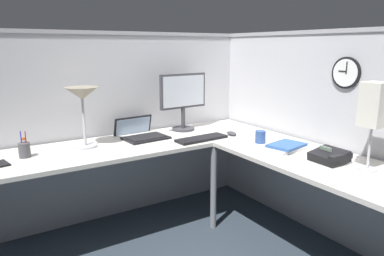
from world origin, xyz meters
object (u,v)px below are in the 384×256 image
object	(u,v)px
computer_mouse	(232,133)
cell_phone	(2,163)
monitor	(183,97)
keyboard	(202,139)
office_phone	(330,157)
desk_lamp_paper	(374,107)
wall_clock	(346,73)
laptop	(140,134)
pen_cup	(24,150)
book_stack	(285,147)
desk_lamp_dome	(82,98)
coffee_mug	(260,137)

from	to	relation	value
computer_mouse	cell_phone	xyz separation A→B (m)	(-1.70, 0.18, -0.01)
monitor	computer_mouse	size ratio (longest dim) A/B	4.81
keyboard	office_phone	size ratio (longest dim) A/B	2.04
keyboard	desk_lamp_paper	distance (m)	1.27
monitor	wall_clock	xyz separation A→B (m)	(0.65, -1.13, 0.26)
laptop	cell_phone	distance (m)	1.06
office_phone	desk_lamp_paper	distance (m)	0.41
monitor	computer_mouse	bearing A→B (deg)	-58.34
pen_cup	book_stack	size ratio (longest dim) A/B	0.59
pen_cup	desk_lamp_paper	world-z (taller)	desk_lamp_paper
cell_phone	monitor	bearing A→B (deg)	-3.45
keyboard	pen_cup	world-z (taller)	pen_cup
keyboard	computer_mouse	world-z (taller)	computer_mouse
pen_cup	desk_lamp_paper	size ratio (longest dim) A/B	0.34
computer_mouse	desk_lamp_dome	distance (m)	1.23
cell_phone	office_phone	size ratio (longest dim) A/B	0.68
keyboard	book_stack	xyz separation A→B (m)	(0.35, -0.55, 0.01)
cell_phone	desk_lamp_dome	bearing A→B (deg)	0.03
coffee_mug	office_phone	bearing A→B (deg)	-85.63
keyboard	monitor	bearing A→B (deg)	78.30
laptop	coffee_mug	xyz separation A→B (m)	(0.70, -0.68, 0.02)
cell_phone	computer_mouse	bearing A→B (deg)	-17.56
desk_lamp_dome	desk_lamp_paper	distance (m)	1.91
desk_lamp_paper	wall_clock	world-z (taller)	wall_clock
pen_cup	office_phone	bearing A→B (deg)	-35.41
computer_mouse	coffee_mug	bearing A→B (deg)	-83.15
coffee_mug	computer_mouse	bearing A→B (deg)	96.85
keyboard	desk_lamp_dome	world-z (taller)	desk_lamp_dome
laptop	coffee_mug	size ratio (longest dim) A/B	4.22
coffee_mug	laptop	bearing A→B (deg)	135.98
coffee_mug	desk_lamp_paper	bearing A→B (deg)	-82.22
computer_mouse	cell_phone	bearing A→B (deg)	173.87
monitor	keyboard	distance (m)	0.48
computer_mouse	office_phone	bearing A→B (deg)	-84.79
monitor	desk_lamp_dome	bearing A→B (deg)	-174.24
desk_lamp_paper	cell_phone	bearing A→B (deg)	144.89
monitor	office_phone	world-z (taller)	monitor
computer_mouse	coffee_mug	xyz separation A→B (m)	(0.04, -0.31, 0.03)
laptop	office_phone	distance (m)	1.48
monitor	coffee_mug	bearing A→B (deg)	-68.30
monitor	book_stack	size ratio (longest dim) A/B	1.62
keyboard	office_phone	distance (m)	0.99
monitor	keyboard	bearing A→B (deg)	-98.62
monitor	desk_lamp_paper	size ratio (longest dim) A/B	0.94
monitor	computer_mouse	distance (m)	0.53
office_phone	book_stack	bearing A→B (deg)	94.00
desk_lamp_paper	wall_clock	size ratio (longest dim) A/B	2.41
keyboard	cell_phone	size ratio (longest dim) A/B	2.99
desk_lamp_dome	coffee_mug	size ratio (longest dim) A/B	4.64
monitor	keyboard	size ratio (longest dim) A/B	1.16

